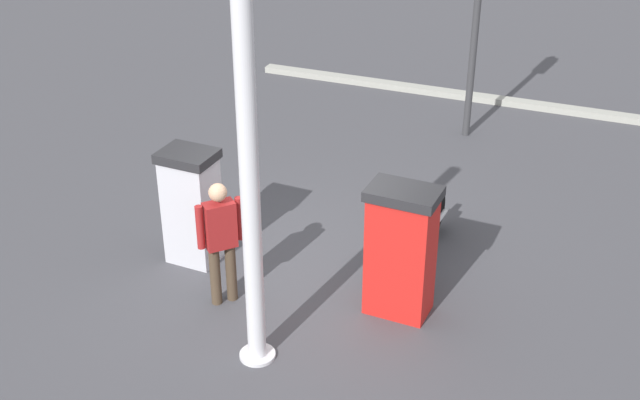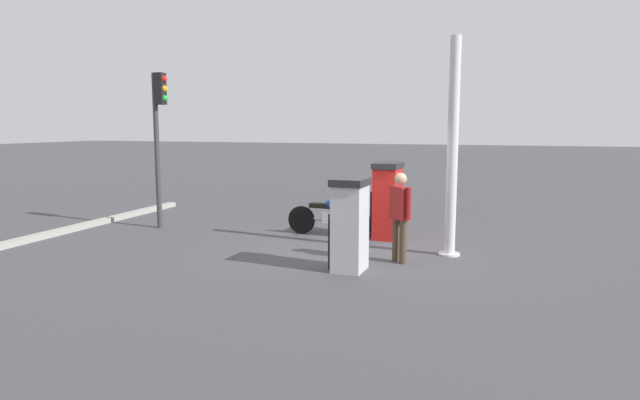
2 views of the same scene
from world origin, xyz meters
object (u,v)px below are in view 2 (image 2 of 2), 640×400
Objects in this scene: attendant_person at (400,212)px; canopy_support_pole at (452,152)px; fuel_pump_far at (350,224)px; motorcycle_near_pump at (330,216)px; roadside_traffic_light at (159,123)px; fuel_pump_near at (387,200)px.

attendant_person is 0.40× the size of canopy_support_pole.
fuel_pump_far is 0.80× the size of motorcycle_near_pump.
attendant_person reaches higher than fuel_pump_far.
canopy_support_pole is at bearing 160.28° from motorcycle_near_pump.
canopy_support_pole is (-6.74, 0.53, -0.55)m from roadside_traffic_light.
fuel_pump_near is 0.45× the size of roadside_traffic_light.
attendant_person is at bearing 136.36° from motorcycle_near_pump.
fuel_pump_far is 0.39× the size of canopy_support_pole.
canopy_support_pole is (-1.46, 1.13, 1.10)m from fuel_pump_near.
attendant_person is at bearing 47.79° from canopy_support_pole.
fuel_pump_far is at bearing 49.09° from canopy_support_pole.
roadside_traffic_light reaches higher than fuel_pump_near.
roadside_traffic_light reaches higher than motorcycle_near_pump.
canopy_support_pole reaches higher than motorcycle_near_pump.
fuel_pump_near is 2.81m from fuel_pump_far.
attendant_person is 1.54m from canopy_support_pole.
roadside_traffic_light is at bearing -4.51° from canopy_support_pole.
canopy_support_pole is at bearing -130.91° from fuel_pump_far.
fuel_pump_near is at bearing -37.81° from canopy_support_pole.
roadside_traffic_light reaches higher than attendant_person.
roadside_traffic_light reaches higher than fuel_pump_far.
motorcycle_near_pump is at bearing -43.64° from attendant_person.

